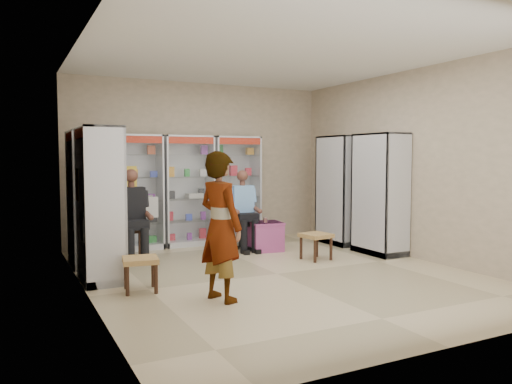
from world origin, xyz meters
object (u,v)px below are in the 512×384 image
wooden_chair (131,229)px  pink_trunk (266,236)px  standing_man (221,226)px  cabinet_left_near (100,204)px  office_chair (241,220)px  cabinet_right_near (380,194)px  cabinet_back_right (235,189)px  woven_stool_b (141,274)px  woven_stool_a (316,247)px  cabinet_left_far (88,198)px  cabinet_back_mid (187,191)px  cabinet_right_far (340,190)px  cabinet_back_left (135,192)px  seated_shopkeeper (242,213)px

wooden_chair → pink_trunk: (2.22, -0.40, -0.22)m
standing_man → wooden_chair: bearing=-10.9°
standing_man → cabinet_left_near: bearing=16.2°
cabinet_left_near → office_chair: size_ratio=1.96×
cabinet_left_near → cabinet_right_near: bearing=87.4°
cabinet_back_right → cabinet_left_near: bearing=-144.3°
wooden_chair → woven_stool_b: wooden_chair is taller
cabinet_back_right → woven_stool_a: 2.34m
office_chair → cabinet_back_right: bearing=77.0°
cabinet_left_far → pink_trunk: bearing=86.1°
cabinet_left_far → standing_man: size_ratio=1.19×
wooden_chair → pink_trunk: size_ratio=1.82×
standing_man → cabinet_back_mid: bearing=-31.5°
cabinet_back_mid → cabinet_left_far: bearing=-153.7°
cabinet_right_far → woven_stool_a: 1.78m
cabinet_back_left → standing_man: 3.56m
cabinet_left_far → office_chair: size_ratio=1.96×
woven_stool_a → standing_man: bearing=-147.7°
standing_man → woven_stool_a: bearing=-76.0°
cabinet_back_mid → seated_shopkeeper: 1.16m
cabinet_right_near → woven_stool_a: size_ratio=4.82×
cabinet_back_left → cabinet_back_right: bearing=0.0°
cabinet_right_near → office_chair: size_ratio=1.96×
cabinet_back_mid → woven_stool_b: size_ratio=4.88×
cabinet_left_near → office_chair: (2.58, 1.22, -0.49)m
cabinet_back_mid → office_chair: size_ratio=1.96×
wooden_chair → cabinet_back_left: bearing=71.1°
cabinet_right_near → wooden_chair: cabinet_right_near is taller
standing_man → cabinet_back_right: bearing=-44.9°
cabinet_right_far → cabinet_left_far: 4.46m
cabinet_back_left → woven_stool_a: bearing=-43.1°
cabinet_right_near → woven_stool_a: 1.45m
cabinet_back_right → pink_trunk: 1.36m
cabinet_left_far → woven_stool_a: cabinet_left_far is taller
cabinet_back_right → cabinet_left_near: same height
office_chair → standing_man: (-1.53, -2.75, 0.33)m
office_chair → standing_man: 3.16m
cabinet_left_near → wooden_chair: cabinet_left_near is taller
cabinet_right_far → office_chair: cabinet_right_far is taller
cabinet_right_near → standing_man: size_ratio=1.19×
cabinet_back_left → pink_trunk: bearing=-29.9°
cabinet_left_near → wooden_chair: (0.68, 1.30, -0.53)m
cabinet_right_near → pink_trunk: bearing=54.8°
cabinet_left_near → standing_man: (1.04, -1.52, -0.16)m
cabinet_right_far → standing_man: bearing=125.4°
cabinet_back_right → office_chair: size_ratio=1.96×
cabinet_left_far → cabinet_left_near: (0.00, -1.10, 0.00)m
office_chair → woven_stool_a: office_chair is taller
seated_shopkeeper → office_chair: bearing=94.4°
cabinet_back_right → pink_trunk: bearing=-86.5°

